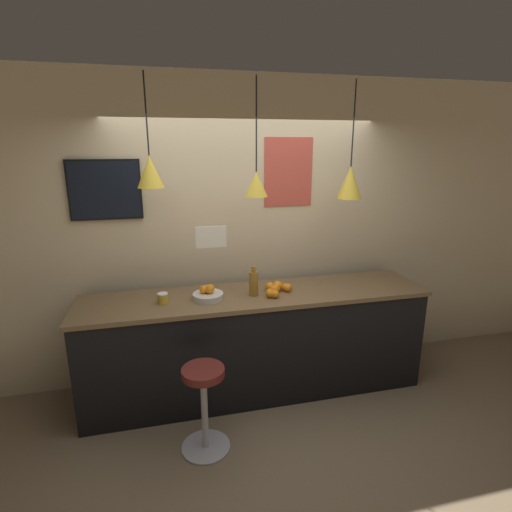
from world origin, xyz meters
The scene contains 14 objects.
ground_plane centered at (0.00, 0.00, 0.00)m, with size 14.00×14.00×0.00m, color #756047.
back_wall centered at (0.00, 1.16, 1.45)m, with size 8.00×0.06×2.90m.
service_counter centered at (0.00, 0.71, 0.49)m, with size 3.13×0.69×0.98m.
bar_stool centered at (-0.56, 0.04, 0.45)m, with size 0.38×0.38×0.69m.
fruit_bowl centered at (-0.44, 0.67, 1.03)m, with size 0.26×0.26×0.13m.
orange_pile centered at (0.18, 0.68, 1.02)m, with size 0.27×0.27×0.09m.
juice_bottle centered at (-0.03, 0.67, 1.10)m, with size 0.08×0.08×0.27m.
spread_jar centered at (-0.82, 0.67, 1.03)m, with size 0.09×0.09×0.09m.
pendant_lamp_left centered at (-0.85, 0.70, 2.07)m, with size 0.21×0.21×0.85m.
pendant_lamp_middle centered at (0.00, 0.70, 1.96)m, with size 0.19×0.19×0.95m.
pendant_lamp_right centered at (0.85, 0.70, 1.95)m, with size 0.21×0.21×0.99m.
mounted_tv centered at (-1.25, 1.11, 1.90)m, with size 0.61×0.04×0.52m.
hanging_menu_board centered at (-0.42, 0.44, 1.59)m, with size 0.24×0.01×0.17m.
wall_poster centered at (0.42, 1.13, 2.02)m, with size 0.48×0.01×0.65m.
Camera 1 is at (-0.79, -2.57, 2.27)m, focal length 28.00 mm.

